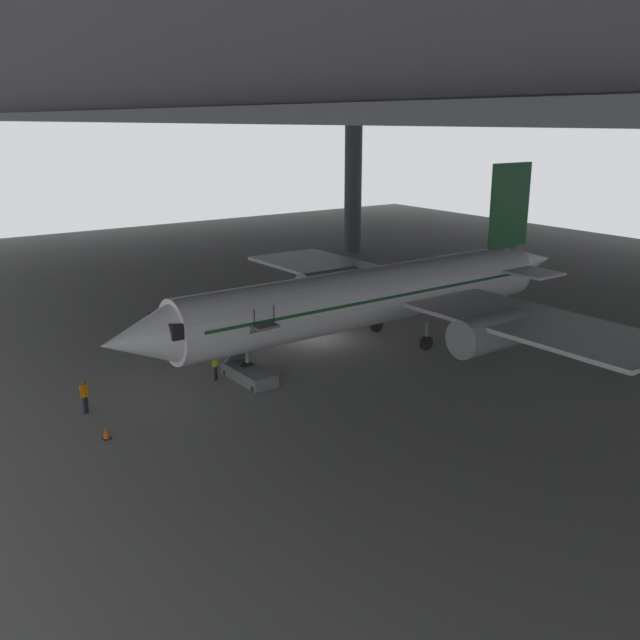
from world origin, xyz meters
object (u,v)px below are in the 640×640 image
(airplane_main, at_px, (378,295))
(crew_worker_by_stairs, at_px, (215,364))
(traffic_cone_orange, at_px, (106,433))
(boarding_stairs, at_px, (250,368))
(crew_worker_near_nose, at_px, (84,394))

(airplane_main, height_order, crew_worker_by_stairs, airplane_main)
(crew_worker_by_stairs, xyz_separation_m, traffic_cone_orange, (3.81, -7.47, -0.66))
(boarding_stairs, relative_size, crew_worker_by_stairs, 2.74)
(crew_worker_near_nose, bearing_deg, traffic_cone_orange, -2.32)
(boarding_stairs, xyz_separation_m, traffic_cone_orange, (2.64, -8.99, -0.43))
(boarding_stairs, bearing_deg, airplane_main, 94.32)
(traffic_cone_orange, bearing_deg, boarding_stairs, 106.34)
(airplane_main, distance_m, crew_worker_by_stairs, 11.52)
(crew_worker_by_stairs, bearing_deg, boarding_stairs, 52.18)
(crew_worker_near_nose, xyz_separation_m, crew_worker_by_stairs, (-0.43, 7.34, -0.06))
(airplane_main, distance_m, boarding_stairs, 10.12)
(boarding_stairs, bearing_deg, crew_worker_near_nose, -94.81)
(airplane_main, distance_m, crew_worker_near_nose, 18.74)
(boarding_stairs, height_order, crew_worker_by_stairs, boarding_stairs)
(airplane_main, distance_m, traffic_cone_orange, 19.28)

